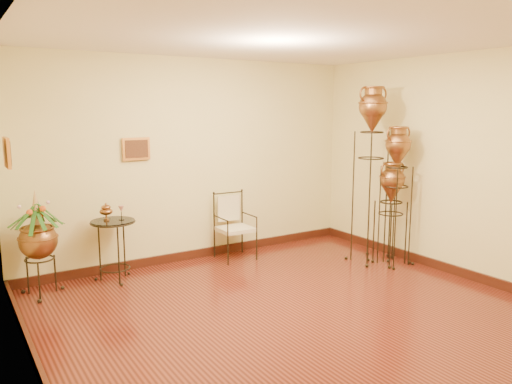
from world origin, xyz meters
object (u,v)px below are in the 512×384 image
planter_urn (38,236)px  armchair (235,226)px  amphora_tall (370,173)px  amphora_mid (396,195)px  side_table (114,249)px

planter_urn → armchair: planter_urn is taller
amphora_tall → amphora_mid: size_ratio=1.28×
amphora_tall → planter_urn: bearing=165.7°
armchair → planter_urn: bearing=-177.4°
amphora_tall → armchair: 2.01m
planter_urn → side_table: 0.91m
planter_urn → armchair: bearing=1.0°
side_table → amphora_tall: bearing=-18.6°
amphora_tall → side_table: (-3.23, 1.09, -0.84)m
amphora_tall → side_table: size_ratio=2.52×
armchair → side_table: 1.73m
amphora_tall → amphora_mid: amphora_tall is taller
amphora_tall → side_table: bearing=161.4°
amphora_tall → amphora_mid: 0.45m
amphora_mid → side_table: bearing=158.2°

